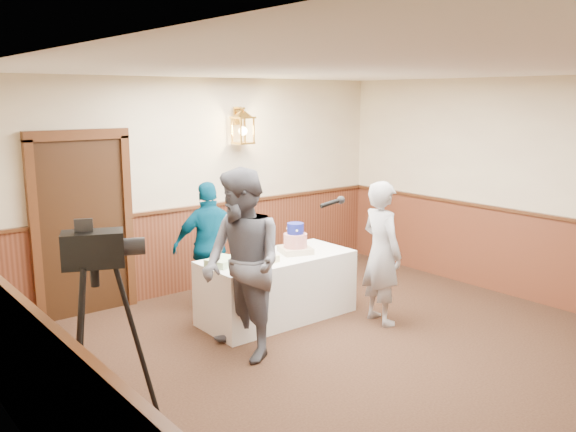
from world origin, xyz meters
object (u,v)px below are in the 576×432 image
(tiered_cake, at_px, (295,241))
(interviewer, at_px, (242,265))
(display_table, at_px, (277,287))
(assistant_p, at_px, (210,246))
(sheet_cake_yellow, at_px, (261,260))
(tv_camera_rig, at_px, (100,358))
(sheet_cake_green, at_px, (223,262))
(baker, at_px, (382,253))

(tiered_cake, relative_size, interviewer, 0.23)
(display_table, height_order, assistant_p, assistant_p)
(sheet_cake_yellow, distance_m, assistant_p, 0.93)
(interviewer, xyz_separation_m, tv_camera_rig, (-1.76, -0.79, -0.20))
(display_table, relative_size, sheet_cake_green, 5.42)
(interviewer, bearing_deg, baker, 86.64)
(assistant_p, height_order, tv_camera_rig, tv_camera_rig)
(display_table, relative_size, assistant_p, 1.15)
(display_table, distance_m, sheet_cake_green, 0.82)
(tiered_cake, bearing_deg, baker, -54.09)
(tv_camera_rig, bearing_deg, sheet_cake_yellow, 51.91)
(tiered_cake, bearing_deg, assistant_p, 128.82)
(sheet_cake_green, relative_size, baker, 0.20)
(display_table, xyz_separation_m, sheet_cake_yellow, (-0.33, -0.13, 0.41))
(assistant_p, distance_m, tv_camera_rig, 3.19)
(sheet_cake_yellow, bearing_deg, display_table, 21.13)
(sheet_cake_green, bearing_deg, assistant_p, 68.38)
(baker, xyz_separation_m, tv_camera_rig, (-3.53, -0.59, -0.07))
(tiered_cake, relative_size, sheet_cake_yellow, 1.24)
(sheet_cake_green, distance_m, tv_camera_rig, 2.48)
(sheet_cake_yellow, relative_size, assistant_p, 0.22)
(sheet_cake_yellow, relative_size, tv_camera_rig, 0.21)
(tiered_cake, xyz_separation_m, sheet_cake_yellow, (-0.58, -0.11, -0.10))
(interviewer, relative_size, assistant_p, 1.21)
(assistant_p, xyz_separation_m, tv_camera_rig, (-2.27, -2.23, -0.03))
(tiered_cake, bearing_deg, tv_camera_rig, -154.32)
(sheet_cake_green, relative_size, tv_camera_rig, 0.20)
(tiered_cake, distance_m, assistant_p, 1.06)
(baker, bearing_deg, sheet_cake_green, 69.49)
(tiered_cake, distance_m, sheet_cake_yellow, 0.60)
(sheet_cake_green, xyz_separation_m, tv_camera_rig, (-1.98, -1.49, -0.04))
(display_table, height_order, sheet_cake_yellow, sheet_cake_yellow)
(display_table, distance_m, tiered_cake, 0.57)
(tiered_cake, height_order, tv_camera_rig, tv_camera_rig)
(sheet_cake_green, distance_m, assistant_p, 0.80)
(display_table, height_order, interviewer, interviewer)
(display_table, relative_size, tiered_cake, 4.13)
(assistant_p, bearing_deg, sheet_cake_green, 84.30)
(sheet_cake_green, xyz_separation_m, interviewer, (-0.22, -0.70, 0.16))
(interviewer, height_order, baker, interviewer)
(sheet_cake_green, relative_size, assistant_p, 0.21)
(sheet_cake_green, height_order, baker, baker)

